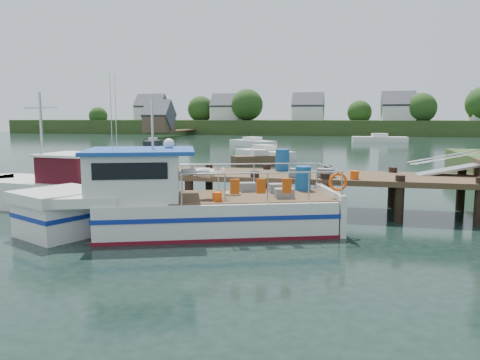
% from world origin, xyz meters
% --- Properties ---
extents(ground_plane, '(160.00, 160.00, 0.00)m').
position_xyz_m(ground_plane, '(0.00, 0.00, 0.00)').
color(ground_plane, black).
extents(far_shore, '(140.00, 42.55, 9.22)m').
position_xyz_m(far_shore, '(0.01, 82.37, 2.10)').
color(far_shore, '#2F451C').
rests_on(far_shore, ground).
extents(dock, '(16.60, 3.00, 4.78)m').
position_xyz_m(dock, '(6.51, 0.01, 2.24)').
color(dock, '#4E3925').
rests_on(dock, ground).
extents(lobster_boat, '(9.86, 5.64, 4.85)m').
position_xyz_m(lobster_boat, '(-2.36, -4.33, 0.88)').
color(lobster_boat, silver).
rests_on(lobster_boat, ground).
extents(work_boat, '(8.61, 3.35, 4.50)m').
position_xyz_m(work_boat, '(-8.54, -1.55, 0.71)').
color(work_boat, silver).
rests_on(work_boat, ground).
extents(moored_rowboat, '(4.12, 3.21, 1.16)m').
position_xyz_m(moored_rowboat, '(-3.56, 16.12, 0.43)').
color(moored_rowboat, '#4E3925').
rests_on(moored_rowboat, ground).
extents(moored_far, '(7.56, 3.00, 1.26)m').
position_xyz_m(moored_far, '(7.16, 50.72, 0.47)').
color(moored_far, silver).
rests_on(moored_far, ground).
extents(moored_a, '(6.44, 5.71, 1.19)m').
position_xyz_m(moored_a, '(-12.99, 12.06, 0.44)').
color(moored_a, silver).
rests_on(moored_a, ground).
extents(moored_b, '(5.53, 5.08, 1.24)m').
position_xyz_m(moored_b, '(-3.98, 20.70, 0.46)').
color(moored_b, silver).
rests_on(moored_b, ground).
extents(moored_d, '(6.49, 6.15, 1.14)m').
position_xyz_m(moored_d, '(-8.55, 38.40, 0.42)').
color(moored_d, silver).
rests_on(moored_d, ground).
extents(moored_e, '(1.44, 3.67, 0.99)m').
position_xyz_m(moored_e, '(-20.90, 36.78, 0.37)').
color(moored_e, black).
rests_on(moored_e, ground).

